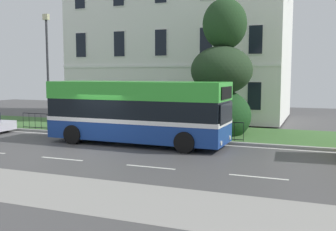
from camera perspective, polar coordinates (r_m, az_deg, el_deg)
name	(u,v)px	position (r m, az deg, el deg)	size (l,w,h in m)	color
ground_plane	(99,147)	(19.15, -10.11, -4.56)	(60.00, 56.00, 0.18)	#474546
georgian_townhouse	(182,34)	(31.86, 2.12, 11.85)	(16.55, 9.28, 13.13)	white
iron_verge_railing	(121,125)	(22.15, -6.88, -1.41)	(13.83, 0.04, 0.97)	black
evergreen_tree	(220,83)	(22.29, 7.65, 4.66)	(3.84, 3.79, 8.12)	#423328
single_decker_bus	(137,111)	(19.44, -4.53, 0.61)	(9.13, 2.89, 3.12)	navy
street_lamp_post	(48,64)	(25.72, -17.20, 7.27)	(0.36, 0.24, 7.07)	#333338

